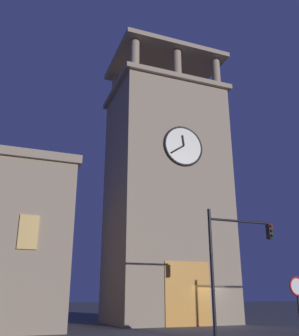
# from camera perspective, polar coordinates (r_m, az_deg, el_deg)

# --- Properties ---
(ground_plane) EXTENTS (200.00, 200.00, 0.00)m
(ground_plane) POSITION_cam_1_polar(r_m,az_deg,el_deg) (26.51, 9.28, -22.66)
(ground_plane) COLOR #4C4C51
(clocktower) EXTENTS (9.07, 7.23, 24.31)m
(clocktower) POSITION_cam_1_polar(r_m,az_deg,el_deg) (29.71, 2.50, -3.81)
(clocktower) COLOR gray
(clocktower) RESTS_ON ground_plane
(traffic_signal_mid) EXTENTS (3.70, 0.41, 5.89)m
(traffic_signal_mid) POSITION_cam_1_polar(r_m,az_deg,el_deg) (19.05, 12.45, -12.26)
(traffic_signal_mid) COLOR black
(traffic_signal_mid) RESTS_ON ground_plane
(no_horn_sign) EXTENTS (0.78, 0.14, 2.59)m
(no_horn_sign) POSITION_cam_1_polar(r_m,az_deg,el_deg) (16.89, 21.63, -17.05)
(no_horn_sign) COLOR black
(no_horn_sign) RESTS_ON ground_plane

